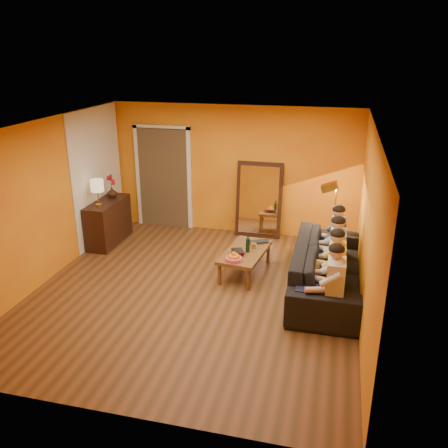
% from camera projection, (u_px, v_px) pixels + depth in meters
% --- Properties ---
extents(room_shell, '(5.00, 5.50, 2.60)m').
position_uv_depth(room_shell, '(200.00, 207.00, 7.38)').
color(room_shell, brown).
rests_on(room_shell, ground).
extents(white_accent, '(0.02, 1.90, 2.58)m').
position_uv_depth(white_accent, '(98.00, 175.00, 9.19)').
color(white_accent, white).
rests_on(white_accent, wall_left).
extents(doorway_recess, '(1.06, 0.30, 2.10)m').
position_uv_depth(doorway_recess, '(166.00, 177.00, 10.04)').
color(doorway_recess, '#3F2D19').
rests_on(doorway_recess, floor).
extents(door_jamb_left, '(0.08, 0.06, 2.20)m').
position_uv_depth(door_jamb_left, '(138.00, 177.00, 10.06)').
color(door_jamb_left, white).
rests_on(door_jamb_left, wall_back).
extents(door_jamb_right, '(0.08, 0.06, 2.20)m').
position_uv_depth(door_jamb_right, '(189.00, 180.00, 9.81)').
color(door_jamb_right, white).
rests_on(door_jamb_right, wall_back).
extents(door_header, '(1.22, 0.06, 0.08)m').
position_uv_depth(door_header, '(161.00, 127.00, 9.56)').
color(door_header, white).
rests_on(door_header, wall_back).
extents(mirror_frame, '(0.92, 0.27, 1.51)m').
position_uv_depth(mirror_frame, '(259.00, 200.00, 9.51)').
color(mirror_frame, '#331911').
rests_on(mirror_frame, floor).
extents(mirror_glass, '(0.78, 0.21, 1.35)m').
position_uv_depth(mirror_glass, '(259.00, 200.00, 9.47)').
color(mirror_glass, white).
rests_on(mirror_glass, mirror_frame).
extents(sideboard, '(0.44, 1.18, 0.85)m').
position_uv_depth(sideboard, '(108.00, 222.00, 9.27)').
color(sideboard, '#331911').
rests_on(sideboard, floor).
extents(table_lamp, '(0.24, 0.24, 0.51)m').
position_uv_depth(table_lamp, '(98.00, 193.00, 8.75)').
color(table_lamp, beige).
rests_on(table_lamp, sideboard).
extents(sofa, '(2.64, 1.03, 0.77)m').
position_uv_depth(sofa, '(327.00, 268.00, 7.44)').
color(sofa, black).
rests_on(sofa, floor).
extents(coffee_table, '(0.77, 1.29, 0.42)m').
position_uv_depth(coffee_table, '(245.00, 262.00, 8.06)').
color(coffee_table, brown).
rests_on(coffee_table, floor).
extents(floor_lamp, '(0.30, 0.24, 1.44)m').
position_uv_depth(floor_lamp, '(334.00, 223.00, 8.35)').
color(floor_lamp, '#B69235').
rests_on(floor_lamp, floor).
extents(dog, '(0.52, 0.69, 0.72)m').
position_uv_depth(dog, '(312.00, 284.00, 7.00)').
color(dog, olive).
rests_on(dog, floor).
extents(person_far_left, '(0.70, 0.44, 1.22)m').
position_uv_depth(person_far_left, '(335.00, 285.00, 6.42)').
color(person_far_left, beige).
rests_on(person_far_left, sofa).
extents(person_mid_left, '(0.70, 0.44, 1.22)m').
position_uv_depth(person_mid_left, '(336.00, 268.00, 6.92)').
color(person_mid_left, gold).
rests_on(person_mid_left, sofa).
extents(person_mid_right, '(0.70, 0.44, 1.22)m').
position_uv_depth(person_mid_right, '(337.00, 253.00, 7.42)').
color(person_mid_right, '#88B5D2').
rests_on(person_mid_right, sofa).
extents(person_far_right, '(0.70, 0.44, 1.22)m').
position_uv_depth(person_far_right, '(337.00, 240.00, 7.92)').
color(person_far_right, '#39383E').
rests_on(person_far_right, sofa).
extents(fruit_bowl, '(0.26, 0.26, 0.16)m').
position_uv_depth(fruit_bowl, '(234.00, 256.00, 7.58)').
color(fruit_bowl, '#DC4D7F').
rests_on(fruit_bowl, coffee_table).
extents(wine_bottle, '(0.07, 0.07, 0.31)m').
position_uv_depth(wine_bottle, '(248.00, 243.00, 7.88)').
color(wine_bottle, black).
rests_on(wine_bottle, coffee_table).
extents(tumbler, '(0.10, 0.10, 0.09)m').
position_uv_depth(tumbler, '(254.00, 246.00, 8.06)').
color(tumbler, '#B27F3F').
rests_on(tumbler, coffee_table).
extents(laptop, '(0.42, 0.35, 0.03)m').
position_uv_depth(laptop, '(259.00, 243.00, 8.26)').
color(laptop, black).
rests_on(laptop, coffee_table).
extents(book_lower, '(0.24, 0.28, 0.02)m').
position_uv_depth(book_lower, '(232.00, 254.00, 7.84)').
color(book_lower, '#331911').
rests_on(book_lower, coffee_table).
extents(book_mid, '(0.25, 0.29, 0.02)m').
position_uv_depth(book_mid, '(233.00, 252.00, 7.84)').
color(book_mid, '#A71320').
rests_on(book_mid, book_lower).
extents(book_upper, '(0.27, 0.30, 0.02)m').
position_uv_depth(book_upper, '(232.00, 251.00, 7.82)').
color(book_upper, black).
rests_on(book_upper, book_mid).
extents(vase, '(0.20, 0.20, 0.21)m').
position_uv_depth(vase, '(112.00, 192.00, 9.31)').
color(vase, '#331911').
rests_on(vase, sideboard).
extents(flowers, '(0.17, 0.17, 0.48)m').
position_uv_depth(flowers, '(111.00, 180.00, 9.22)').
color(flowers, '#A71320').
rests_on(flowers, vase).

